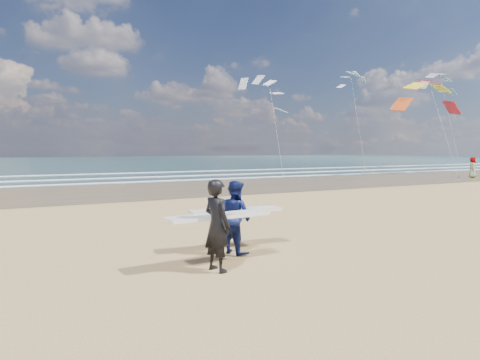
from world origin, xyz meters
TOP-DOWN VIEW (x-y plane):
  - wet_sand_strip at (20.00, 18.00)m, footprint 220.00×12.00m
  - ocean at (20.00, 72.00)m, footprint 220.00×100.00m
  - foam_breakers at (20.00, 28.10)m, footprint 220.00×11.70m
  - surfer_near at (-1.00, 0.43)m, footprint 2.23×1.07m
  - surfer_far at (-0.04, 1.52)m, footprint 2.24×1.20m
  - beachgoer_0 at (28.51, 14.67)m, footprint 1.00×0.92m
  - kite_0 at (28.33, 18.19)m, footprint 7.93×4.97m
  - kite_1 at (17.03, 26.62)m, footprint 5.62×4.72m
  - kite_2 at (42.36, 27.39)m, footprint 6.37×4.80m
  - kite_5 at (33.04, 32.92)m, footprint 4.55×4.60m

SIDE VIEW (x-z plane):
  - wet_sand_strip at x=20.00m, z-range 0.00..0.01m
  - ocean at x=20.00m, z-range 0.00..0.02m
  - foam_breakers at x=20.00m, z-range 0.02..0.08m
  - surfer_far at x=-0.04m, z-range 0.01..1.67m
  - beachgoer_0 at x=28.51m, z-range 0.00..1.71m
  - surfer_near at x=-1.00m, z-range 0.02..1.81m
  - kite_1 at x=17.03m, z-range 0.48..10.23m
  - kite_0 at x=28.33m, z-range 1.24..11.20m
  - kite_5 at x=33.04m, z-range 0.19..13.02m
  - kite_2 at x=42.36m, z-range 0.86..13.73m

